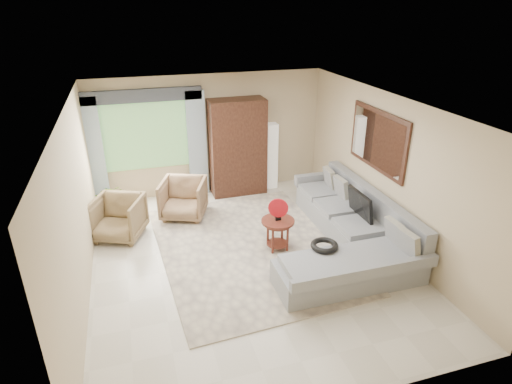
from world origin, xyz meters
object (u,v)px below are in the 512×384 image
object	(u,v)px
armoire	(238,147)
potted_plant	(109,198)
tv_screen	(360,205)
armchair_right	(183,199)
floor_lamp	(271,156)
coffee_table	(278,234)
armchair_left	(118,218)
sectional_sofa	(349,234)

from	to	relation	value
armoire	potted_plant	bearing A→B (deg)	-176.08
tv_screen	armoire	distance (m)	3.12
armchair_right	floor_lamp	distance (m)	2.36
coffee_table	tv_screen	bearing A→B (deg)	-5.41
tv_screen	coffee_table	xyz separation A→B (m)	(-1.47, 0.14, -0.42)
coffee_table	armchair_left	xyz separation A→B (m)	(-2.61, 1.24, 0.09)
sectional_sofa	tv_screen	xyz separation A→B (m)	(0.27, 0.19, 0.44)
sectional_sofa	floor_lamp	distance (m)	3.03
coffee_table	armoire	xyz separation A→B (m)	(-0.03, 2.57, 0.75)
sectional_sofa	floor_lamp	bearing A→B (deg)	98.33
armchair_left	armoire	size ratio (longest dim) A/B	0.41
armoire	armchair_right	bearing A→B (deg)	-147.43
coffee_table	armchair_right	distance (m)	2.20
potted_plant	armchair_right	bearing A→B (deg)	-25.24
potted_plant	armoire	size ratio (longest dim) A/B	0.28
tv_screen	potted_plant	distance (m)	4.97
tv_screen	potted_plant	world-z (taller)	tv_screen
sectional_sofa	tv_screen	distance (m)	0.54
coffee_table	floor_lamp	xyz separation A→B (m)	(0.77, 2.63, 0.45)
sectional_sofa	armchair_left	world-z (taller)	sectional_sofa
sectional_sofa	armchair_right	world-z (taller)	sectional_sofa
potted_plant	floor_lamp	size ratio (longest dim) A/B	0.39
armchair_right	coffee_table	bearing A→B (deg)	-30.23
potted_plant	armoire	world-z (taller)	armoire
armchair_left	floor_lamp	bearing A→B (deg)	45.26
armchair_right	armoire	world-z (taller)	armoire
sectional_sofa	floor_lamp	size ratio (longest dim) A/B	2.31
armoire	sectional_sofa	bearing A→B (deg)	-66.94
sectional_sofa	armoire	xyz separation A→B (m)	(-1.23, 2.90, 0.77)
armchair_left	armoire	xyz separation A→B (m)	(2.59, 1.33, 0.66)
armchair_right	armoire	xyz separation A→B (m)	(1.34, 0.86, 0.66)
tv_screen	potted_plant	bearing A→B (deg)	149.40
potted_plant	armoire	xyz separation A→B (m)	(2.76, 0.19, 0.76)
potted_plant	floor_lamp	xyz separation A→B (m)	(3.56, 0.25, 0.46)
tv_screen	armchair_left	xyz separation A→B (m)	(-4.09, 1.38, -0.33)
floor_lamp	armchair_right	bearing A→B (deg)	-156.81
coffee_table	potted_plant	world-z (taller)	potted_plant
armchair_left	armoire	distance (m)	2.98
sectional_sofa	floor_lamp	xyz separation A→B (m)	(-0.43, 2.96, 0.47)
tv_screen	coffee_table	size ratio (longest dim) A/B	1.30
tv_screen	armoire	size ratio (longest dim) A/B	0.35
armchair_right	armoire	size ratio (longest dim) A/B	0.41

